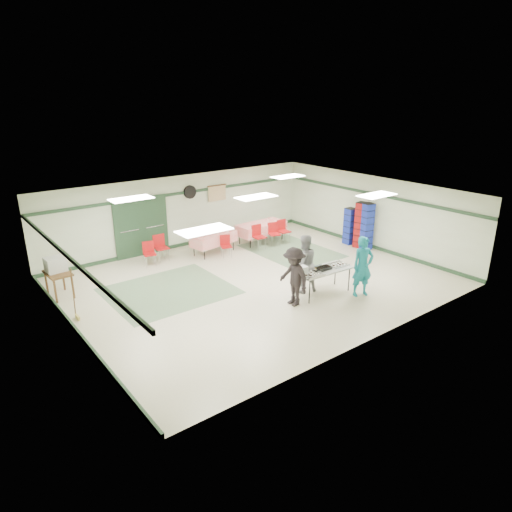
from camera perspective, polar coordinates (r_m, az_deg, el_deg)
floor at (r=14.27m, az=0.00°, el=-3.17°), size 11.00×11.00×0.00m
ceiling at (r=13.45m, az=0.01°, el=7.49°), size 11.00×11.00×0.00m
wall_back at (r=17.44m, az=-9.11°, el=5.56°), size 11.00×0.00×11.00m
wall_front at (r=10.82m, az=14.76°, el=-3.85°), size 11.00×0.00×11.00m
wall_left at (r=11.51m, az=-22.27°, el=-3.27°), size 0.00×9.00×9.00m
wall_right at (r=17.58m, az=14.41°, el=5.29°), size 0.00×9.00×9.00m
trim_back at (r=17.26m, az=-9.18°, el=7.79°), size 11.00×0.06×0.10m
baseboard_back at (r=17.77m, az=-8.84°, el=1.51°), size 11.00×0.06×0.12m
trim_left at (r=11.27m, az=-22.59°, el=0.04°), size 0.06×9.00×0.10m
baseboard_left at (r=12.04m, az=-21.34°, el=-8.90°), size 0.06×9.00×0.12m
trim_right at (r=17.40m, az=14.55°, el=7.51°), size 0.06×9.00×0.10m
baseboard_right at (r=17.91m, az=14.00°, el=1.28°), size 0.06×9.00×0.12m
green_patch_a at (r=13.84m, az=-10.81°, el=-4.29°), size 3.50×3.00×0.01m
green_patch_b at (r=17.02m, az=4.39°, el=0.66°), size 2.50×3.50×0.01m
double_door_left at (r=16.57m, az=-15.61°, el=3.24°), size 0.90×0.06×2.10m
double_door_right at (r=16.93m, az=-12.65°, el=3.84°), size 0.90×0.06×2.10m
door_frame at (r=16.72m, az=-14.11°, el=3.52°), size 2.00×0.03×2.15m
wall_fan at (r=17.38m, az=-8.26°, el=7.92°), size 0.50×0.10×0.50m
scroll_banner at (r=18.02m, az=-4.89°, el=7.83°), size 0.80×0.02×0.60m
serving_table at (r=13.30m, az=8.45°, el=-1.84°), size 1.81×0.81×0.76m
sheet_tray_right at (r=13.65m, az=10.23°, el=-1.10°), size 0.57×0.44×0.02m
sheet_tray_mid at (r=13.26m, az=7.91°, el=-1.60°), size 0.59×0.46×0.02m
sheet_tray_left at (r=12.78m, az=6.98°, el=-2.39°), size 0.63×0.49×0.02m
baking_pan at (r=13.26m, az=8.45°, el=-1.50°), size 0.46×0.30×0.08m
foam_box_stack at (r=12.81m, az=5.80°, el=-1.78°), size 0.27×0.25×0.24m
volunteer_teal at (r=13.35m, az=13.19°, el=-1.29°), size 0.75×0.61×1.77m
volunteer_grey at (r=13.33m, az=5.97°, el=-0.96°), size 0.98×0.85×1.74m
volunteer_dark at (r=12.47m, az=4.75°, el=-2.59°), size 0.69×1.11×1.66m
dining_table_a at (r=17.85m, az=0.66°, el=3.55°), size 2.00×0.95×0.77m
dining_table_b at (r=16.64m, az=-5.31°, el=2.23°), size 1.81×1.03×0.77m
chair_a at (r=17.53m, az=2.19°, el=3.10°), size 0.51×0.51×0.87m
chair_b at (r=17.08m, az=0.24°, el=2.75°), size 0.44×0.44×0.91m
chair_c at (r=17.83m, az=3.35°, el=3.42°), size 0.44×0.44×0.90m
chair_d at (r=16.27m, az=-3.81°, el=1.54°), size 0.47×0.47×0.79m
chair_loose_a at (r=16.19m, az=-11.88°, el=1.37°), size 0.44×0.44×0.92m
chair_loose_b at (r=15.82m, az=-13.23°, el=0.60°), size 0.47×0.47×0.83m
crate_stack_blue_a at (r=17.41m, az=13.65°, el=3.61°), size 0.46×0.46×1.76m
crate_stack_red at (r=17.57m, az=12.97°, el=3.78°), size 0.46×0.46×1.74m
crate_stack_blue_b at (r=17.94m, az=11.64°, el=3.67°), size 0.38×0.38×1.42m
printer_table at (r=14.17m, az=-23.51°, el=-2.25°), size 0.65×0.96×0.74m
office_printer at (r=14.17m, az=-23.79°, el=-0.96°), size 0.56×0.50×0.42m
broom at (r=12.59m, az=-21.88°, el=-4.30°), size 0.03×0.23×1.41m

